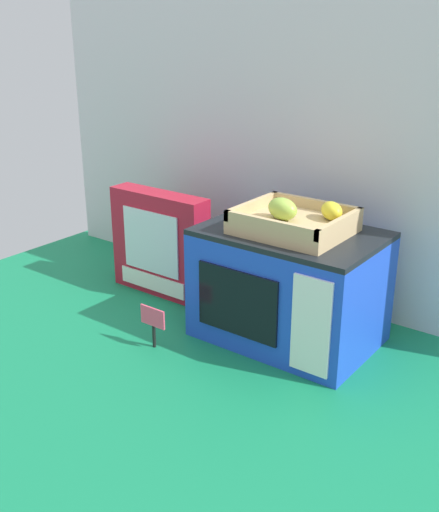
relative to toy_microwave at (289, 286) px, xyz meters
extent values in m
plane|color=#147A4C|center=(-0.13, 0.02, -0.13)|extent=(1.70, 1.70, 0.00)
cube|color=silver|center=(-0.13, 0.23, 0.26)|extent=(1.61, 0.03, 0.78)
cube|color=blue|center=(0.00, 0.00, -0.01)|extent=(0.40, 0.27, 0.25)
cube|color=black|center=(0.00, 0.00, 0.13)|extent=(0.40, 0.27, 0.01)
cube|color=black|center=(-0.05, -0.14, -0.01)|extent=(0.21, 0.01, 0.15)
cube|color=white|center=(0.14, -0.14, -0.01)|extent=(0.09, 0.01, 0.21)
cube|color=tan|center=(0.01, 0.00, 0.15)|extent=(0.23, 0.20, 0.03)
cube|color=tan|center=(0.01, -0.10, 0.17)|extent=(0.23, 0.01, 0.02)
cube|color=tan|center=(0.01, 0.09, 0.17)|extent=(0.23, 0.01, 0.02)
cube|color=tan|center=(-0.10, 0.00, 0.17)|extent=(0.01, 0.20, 0.02)
cube|color=tan|center=(0.12, 0.00, 0.17)|extent=(0.01, 0.20, 0.02)
ellipsoid|color=yellow|center=(0.07, 0.04, 0.18)|extent=(0.08, 0.07, 0.04)
ellipsoid|color=#9EC647|center=(-0.01, -0.02, 0.19)|extent=(0.09, 0.07, 0.05)
cube|color=#B2192D|center=(-0.41, 0.02, 0.01)|extent=(0.29, 0.07, 0.28)
cube|color=silver|center=(-0.41, -0.02, 0.02)|extent=(0.19, 0.00, 0.17)
cube|color=white|center=(-0.41, -0.02, -0.09)|extent=(0.22, 0.00, 0.05)
cylinder|color=black|center=(-0.22, -0.23, -0.11)|extent=(0.01, 0.01, 0.06)
cube|color=#F44C6B|center=(-0.22, -0.23, -0.06)|extent=(0.07, 0.00, 0.05)
camera|label=1|loc=(0.66, -1.15, 0.58)|focal=43.70mm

